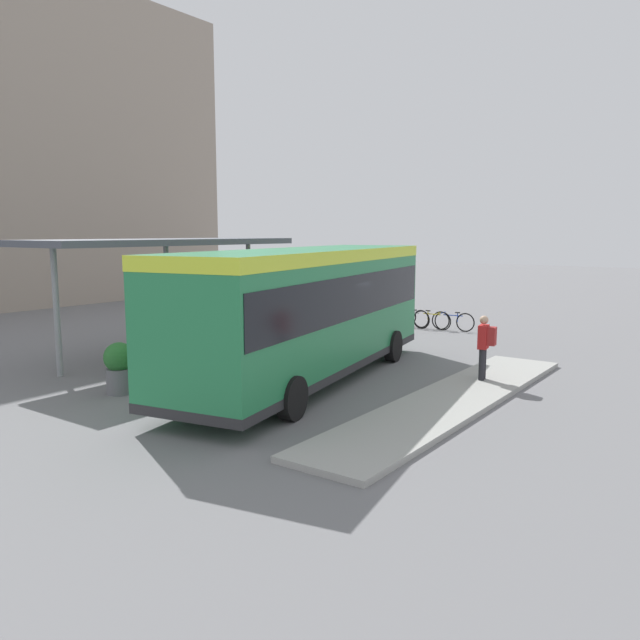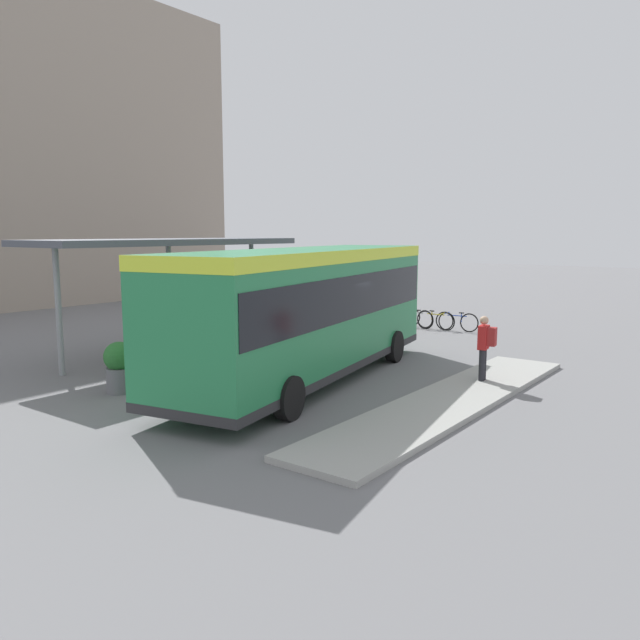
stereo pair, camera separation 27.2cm
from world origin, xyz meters
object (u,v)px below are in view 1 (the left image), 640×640
at_px(potted_planter_near_shelter, 154,350).
at_px(potted_planter_far_side, 119,367).
at_px(bicycle_blue, 453,321).
at_px(city_bus, 308,305).
at_px(bicycle_green, 395,315).
at_px(pedestrian_waiting, 485,343).
at_px(bicycle_white, 410,318).
at_px(bicycle_yellow, 432,320).

xyz_separation_m(potted_planter_near_shelter, potted_planter_far_side, (-1.60, -0.72, -0.05)).
height_order(bicycle_blue, potted_planter_far_side, potted_planter_far_side).
height_order(city_bus, bicycle_blue, city_bus).
bearing_deg(bicycle_blue, bicycle_green, -6.06).
distance_m(pedestrian_waiting, bicycle_white, 9.31).
height_order(bicycle_white, potted_planter_far_side, potted_planter_far_side).
height_order(pedestrian_waiting, potted_planter_near_shelter, pedestrian_waiting).
height_order(bicycle_blue, bicycle_green, bicycle_green).
relative_size(bicycle_yellow, potted_planter_near_shelter, 1.29).
relative_size(bicycle_white, potted_planter_near_shelter, 1.31).
height_order(bicycle_blue, potted_planter_near_shelter, potted_planter_near_shelter).
height_order(pedestrian_waiting, bicycle_green, pedestrian_waiting).
bearing_deg(bicycle_white, pedestrian_waiting, 131.43).
relative_size(pedestrian_waiting, bicycle_blue, 0.94).
xyz_separation_m(pedestrian_waiting, bicycle_blue, (7.49, 4.13, -0.67)).
xyz_separation_m(bicycle_yellow, bicycle_green, (0.14, 1.69, 0.02)).
bearing_deg(city_bus, bicycle_white, 1.56).
xyz_separation_m(pedestrian_waiting, potted_planter_far_side, (-5.81, 6.59, -0.40)).
relative_size(bicycle_green, potted_planter_far_side, 1.46).
bearing_deg(pedestrian_waiting, potted_planter_near_shelter, 20.15).
distance_m(bicycle_blue, potted_planter_near_shelter, 12.13).
relative_size(pedestrian_waiting, potted_planter_near_shelter, 1.22).
xyz_separation_m(city_bus, bicycle_green, (9.76, 2.88, -1.55)).
bearing_deg(bicycle_blue, potted_planter_near_shelter, 69.93).
bearing_deg(bicycle_blue, bicycle_yellow, 1.07).
xyz_separation_m(city_bus, bicycle_blue, (9.70, 0.35, -1.57)).
distance_m(bicycle_white, potted_planter_near_shelter, 11.55).
relative_size(city_bus, bicycle_blue, 6.20).
xyz_separation_m(bicycle_blue, potted_planter_near_shelter, (-11.70, 3.18, 0.32)).
xyz_separation_m(city_bus, potted_planter_near_shelter, (-2.00, 3.53, -1.25)).
bearing_deg(bicycle_blue, bicycle_white, 3.54).
bearing_deg(bicycle_blue, city_bus, 87.22).
height_order(city_bus, bicycle_green, city_bus).
relative_size(bicycle_blue, bicycle_yellow, 1.01).
bearing_deg(pedestrian_waiting, bicycle_green, -58.38).
bearing_deg(bicycle_green, pedestrian_waiting, 124.03).
relative_size(pedestrian_waiting, bicycle_yellow, 0.95).
distance_m(bicycle_yellow, potted_planter_near_shelter, 11.85).
bearing_deg(potted_planter_far_side, bicycle_blue, -10.47).
xyz_separation_m(bicycle_green, potted_planter_far_side, (-13.35, -0.07, 0.26)).
distance_m(bicycle_white, bicycle_green, 0.89).
distance_m(pedestrian_waiting, potted_planter_near_shelter, 8.44).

